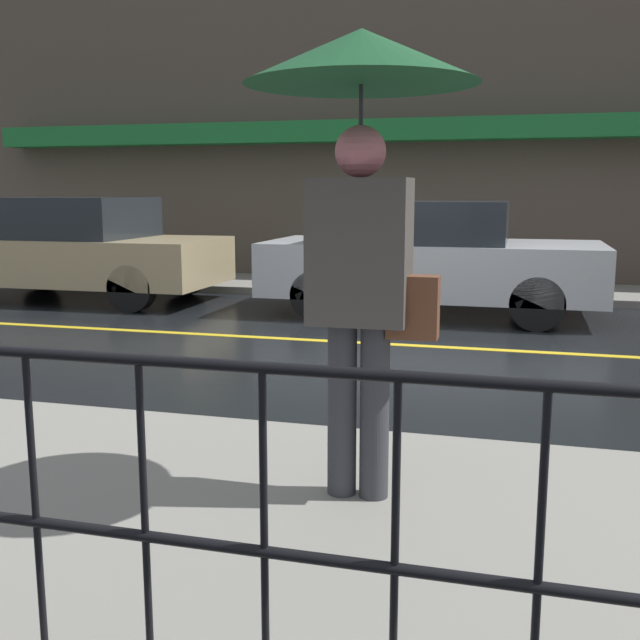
# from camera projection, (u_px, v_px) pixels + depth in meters

# --- Properties ---
(ground_plane) EXTENTS (80.00, 80.00, 0.00)m
(ground_plane) POSITION_uv_depth(u_px,v_px,m) (411.00, 346.00, 7.92)
(ground_plane) COLOR black
(sidewalk_near) EXTENTS (28.00, 2.82, 0.12)m
(sidewalk_near) POSITION_uv_depth(u_px,v_px,m) (269.00, 530.00, 3.49)
(sidewalk_near) COLOR gray
(sidewalk_near) RESTS_ON ground_plane
(sidewalk_far) EXTENTS (28.00, 1.91, 0.12)m
(sidewalk_far) POSITION_uv_depth(u_px,v_px,m) (449.00, 290.00, 11.89)
(sidewalk_far) COLOR gray
(sidewalk_far) RESTS_ON ground_plane
(lane_marking) EXTENTS (25.20, 0.12, 0.01)m
(lane_marking) POSITION_uv_depth(u_px,v_px,m) (411.00, 345.00, 7.92)
(lane_marking) COLOR gold
(lane_marking) RESTS_ON ground_plane
(building_storefront) EXTENTS (28.00, 0.85, 5.89)m
(building_storefront) POSITION_uv_depth(u_px,v_px,m) (460.00, 111.00, 12.43)
(building_storefront) COLOR #4C4238
(building_storefront) RESTS_ON ground_plane
(railing_foreground) EXTENTS (12.00, 0.04, 1.03)m
(railing_foreground) POSITION_uv_depth(u_px,v_px,m) (143.00, 476.00, 2.27)
(railing_foreground) COLOR black
(railing_foreground) RESTS_ON sidewalk_near
(pedestrian) EXTENTS (1.09, 1.09, 2.23)m
(pedestrian) POSITION_uv_depth(u_px,v_px,m) (362.00, 137.00, 3.46)
(pedestrian) COLOR #333338
(pedestrian) RESTS_ON sidewalk_near
(car_tan) EXTENTS (4.18, 1.89, 1.52)m
(car_tan) POSITION_uv_depth(u_px,v_px,m) (77.00, 248.00, 11.13)
(car_tan) COLOR tan
(car_tan) RESTS_ON ground_plane
(car_silver) EXTENTS (4.31, 1.90, 1.49)m
(car_silver) POSITION_uv_depth(u_px,v_px,m) (428.00, 257.00, 9.80)
(car_silver) COLOR #B2B5BA
(car_silver) RESTS_ON ground_plane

